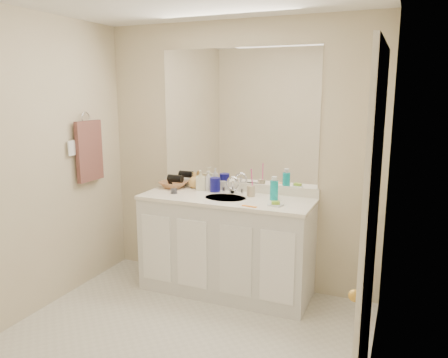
% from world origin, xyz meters
% --- Properties ---
extents(floor, '(2.60, 2.60, 0.00)m').
position_xyz_m(floor, '(0.00, 0.00, 0.00)').
color(floor, silver).
rests_on(floor, ground).
extents(wall_back, '(2.60, 0.02, 2.40)m').
position_xyz_m(wall_back, '(0.00, 1.30, 1.20)').
color(wall_back, beige).
rests_on(wall_back, floor).
extents(wall_left, '(0.02, 2.60, 2.40)m').
position_xyz_m(wall_left, '(-1.30, 0.00, 1.20)').
color(wall_left, beige).
rests_on(wall_left, floor).
extents(wall_right, '(0.02, 2.60, 2.40)m').
position_xyz_m(wall_right, '(1.30, 0.00, 1.20)').
color(wall_right, beige).
rests_on(wall_right, floor).
extents(vanity_cabinet, '(1.50, 0.55, 0.85)m').
position_xyz_m(vanity_cabinet, '(0.00, 1.02, 0.42)').
color(vanity_cabinet, silver).
rests_on(vanity_cabinet, floor).
extents(countertop, '(1.52, 0.57, 0.03)m').
position_xyz_m(countertop, '(0.00, 1.02, 0.86)').
color(countertop, white).
rests_on(countertop, vanity_cabinet).
extents(backsplash, '(1.52, 0.03, 0.08)m').
position_xyz_m(backsplash, '(0.00, 1.29, 0.92)').
color(backsplash, silver).
rests_on(backsplash, countertop).
extents(sink_basin, '(0.37, 0.37, 0.02)m').
position_xyz_m(sink_basin, '(0.00, 1.00, 0.87)').
color(sink_basin, beige).
rests_on(sink_basin, countertop).
extents(faucet, '(0.02, 0.02, 0.11)m').
position_xyz_m(faucet, '(0.00, 1.18, 0.94)').
color(faucet, silver).
rests_on(faucet, countertop).
extents(mirror, '(1.48, 0.01, 1.20)m').
position_xyz_m(mirror, '(0.00, 1.29, 1.56)').
color(mirror, white).
rests_on(mirror, wall_back).
extents(blue_mug, '(0.12, 0.12, 0.13)m').
position_xyz_m(blue_mug, '(-0.17, 1.18, 0.95)').
color(blue_mug, navy).
rests_on(blue_mug, countertop).
extents(tan_cup, '(0.08, 0.08, 0.09)m').
position_xyz_m(tan_cup, '(0.19, 1.14, 0.93)').
color(tan_cup, tan).
rests_on(tan_cup, countertop).
extents(toothbrush, '(0.02, 0.04, 0.19)m').
position_xyz_m(toothbrush, '(0.20, 1.14, 1.03)').
color(toothbrush, '#FF439B').
rests_on(toothbrush, tan_cup).
extents(mouthwash_bottle, '(0.09, 0.09, 0.17)m').
position_xyz_m(mouthwash_bottle, '(0.41, 1.09, 0.96)').
color(mouthwash_bottle, '#0EA9B0').
rests_on(mouthwash_bottle, countertop).
extents(soap_dish, '(0.13, 0.11, 0.01)m').
position_xyz_m(soap_dish, '(0.48, 0.91, 0.89)').
color(soap_dish, silver).
rests_on(soap_dish, countertop).
extents(green_soap, '(0.08, 0.07, 0.02)m').
position_xyz_m(green_soap, '(0.48, 0.91, 0.90)').
color(green_soap, '#87B82D').
rests_on(green_soap, soap_dish).
extents(orange_comb, '(0.13, 0.04, 0.01)m').
position_xyz_m(orange_comb, '(0.29, 0.80, 0.88)').
color(orange_comb, orange).
rests_on(orange_comb, countertop).
extents(dark_jar, '(0.07, 0.07, 0.04)m').
position_xyz_m(dark_jar, '(-0.49, 0.97, 0.90)').
color(dark_jar, '#393940').
rests_on(dark_jar, countertop).
extents(soap_bottle_white, '(0.07, 0.07, 0.18)m').
position_xyz_m(soap_bottle_white, '(-0.26, 1.21, 0.97)').
color(soap_bottle_white, silver).
rests_on(soap_bottle_white, countertop).
extents(soap_bottle_cream, '(0.11, 0.11, 0.19)m').
position_xyz_m(soap_bottle_cream, '(-0.33, 1.20, 0.97)').
color(soap_bottle_cream, beige).
rests_on(soap_bottle_cream, countertop).
extents(soap_bottle_yellow, '(0.15, 0.15, 0.15)m').
position_xyz_m(soap_bottle_yellow, '(-0.42, 1.25, 0.96)').
color(soap_bottle_yellow, tan).
rests_on(soap_bottle_yellow, countertop).
extents(wicker_basket, '(0.28, 0.28, 0.06)m').
position_xyz_m(wicker_basket, '(-0.61, 1.18, 0.91)').
color(wicker_basket, '#A56B42').
rests_on(wicker_basket, countertop).
extents(hair_dryer, '(0.14, 0.07, 0.07)m').
position_xyz_m(hair_dryer, '(-0.59, 1.18, 0.97)').
color(hair_dryer, black).
rests_on(hair_dryer, wicker_basket).
extents(towel_ring, '(0.01, 0.11, 0.11)m').
position_xyz_m(towel_ring, '(-1.27, 0.77, 1.55)').
color(towel_ring, silver).
rests_on(towel_ring, wall_left).
extents(hand_towel, '(0.04, 0.32, 0.55)m').
position_xyz_m(hand_towel, '(-1.25, 0.77, 1.25)').
color(hand_towel, '#4C2C29').
rests_on(hand_towel, towel_ring).
extents(switch_plate, '(0.01, 0.08, 0.13)m').
position_xyz_m(switch_plate, '(-1.27, 0.57, 1.30)').
color(switch_plate, white).
rests_on(switch_plate, wall_left).
extents(door, '(0.02, 0.82, 2.00)m').
position_xyz_m(door, '(1.29, -0.30, 1.00)').
color(door, white).
rests_on(door, floor).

